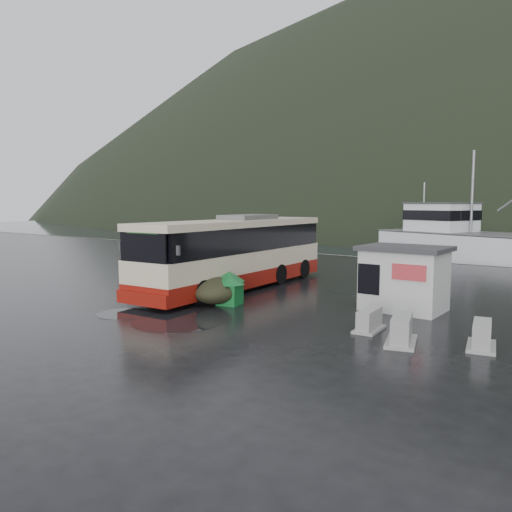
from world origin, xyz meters
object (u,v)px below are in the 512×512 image
Objects in this scene: ticket_kiosk at (403,310)px; coach_bus at (237,288)px; waste_bin_left at (229,302)px; jersey_barrier_b at (369,331)px; jersey_barrier_a at (401,343)px; dome_tent at (218,303)px; jersey_barrier_c at (481,348)px; fishing_trawler at (503,258)px; white_van at (182,279)px; waste_bin_right at (230,305)px.

coach_bus is at bearing 179.81° from ticket_kiosk.
waste_bin_left reaches higher than jersey_barrier_b.
jersey_barrier_a is (10.79, -4.98, 0.00)m from coach_bus.
waste_bin_left is 8.85m from jersey_barrier_a.
ticket_kiosk is at bearing 94.10° from jersey_barrier_b.
ticket_kiosk is at bearing 26.34° from dome_tent.
coach_bus reaches higher than jersey_barrier_c.
jersey_barrier_b is 0.06× the size of fishing_trawler.
fishing_trawler reaches higher than jersey_barrier_a.
fishing_trawler is at bearing 67.51° from coach_bus.
waste_bin_left is at bearing -32.52° from white_van.
waste_bin_right is at bearing -48.40° from waste_bin_left.
waste_bin_left is at bearing -59.75° from coach_bus.
coach_bus is at bearing 124.22° from waste_bin_left.
coach_bus reaches higher than white_van.
dome_tent is 1.64× the size of jersey_barrier_a.
jersey_barrier_c is at bearing 1.78° from jersey_barrier_b.
coach_bus reaches higher than waste_bin_left.
waste_bin_right is at bearing 177.82° from jersey_barrier_c.
ticket_kiosk is (6.49, 3.51, 0.00)m from waste_bin_right.
coach_bus is 10.17m from jersey_barrier_b.
jersey_barrier_a is (8.90, -1.37, 0.00)m from dome_tent.
coach_bus is 4.41m from white_van.
waste_bin_right is 0.45× the size of dome_tent.
fishing_trawler is (-1.13, 28.50, 0.00)m from jersey_barrier_b.
coach_bus is 3.97× the size of ticket_kiosk.
fishing_trawler reaches higher than white_van.
waste_bin_right reaches higher than jersey_barrier_c.
waste_bin_right is 0.39× the size of ticket_kiosk.
coach_bus is at bearing 156.23° from jersey_barrier_b.
dome_tent is 9.01m from jersey_barrier_a.
waste_bin_left is 0.41× the size of ticket_kiosk.
ticket_kiosk is at bearing -4.49° from coach_bus.
dome_tent is (-0.64, -0.02, 0.00)m from waste_bin_right.
white_van is at bearing -97.98° from fishing_trawler.
ticket_kiosk is (6.88, 3.06, 0.00)m from waste_bin_left.
ticket_kiosk is at bearing 23.97° from waste_bin_left.
fishing_trawler is (-0.84, 24.49, 0.00)m from ticket_kiosk.
coach_bus is at bearing 155.22° from jersey_barrier_a.
white_van is at bearing 178.49° from ticket_kiosk.
waste_bin_right is 0.81× the size of jersey_barrier_c.
jersey_barrier_b is at bearing -7.60° from waste_bin_left.
dome_tent is at bearing 178.07° from jersey_barrier_c.
waste_bin_right is at bearing -81.78° from fishing_trawler.
waste_bin_left is at bearing 62.41° from dome_tent.
fishing_trawler is at bearing 95.09° from jersey_barrier_a.
coach_bus is 8.33× the size of jersey_barrier_c.
jersey_barrier_c is at bearing -18.45° from white_van.
dome_tent is 7.95m from ticket_kiosk.
waste_bin_right is at bearing 170.41° from jersey_barrier_a.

